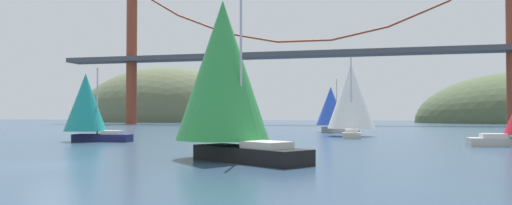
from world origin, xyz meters
TOP-DOWN VIEW (x-y plane):
  - ground_plane at (0.00, 0.00)m, footprint 360.00×360.00m
  - headland_left at (-55.00, 135.00)m, footprint 65.29×44.00m
  - suspension_bridge at (0.00, 95.00)m, footprint 129.24×6.00m
  - sailboat_green_sail at (7.74, 5.14)m, footprint 9.58×8.23m
  - sailboat_blue_spinnaker at (10.49, 47.55)m, footprint 6.96×7.26m
  - sailboat_teal_sail at (-10.64, 19.35)m, footprint 6.75×4.22m
  - sailboat_white_mainsail at (13.74, 35.77)m, footprint 5.83×8.98m
  - channel_buoy at (0.08, 23.58)m, footprint 1.10×1.10m

SIDE VIEW (x-z plane):
  - ground_plane at x=0.00m, z-range 0.00..0.00m
  - headland_left at x=-55.00m, z-range -19.16..19.16m
  - channel_buoy at x=0.08m, z-range -0.95..1.69m
  - sailboat_blue_spinnaker at x=10.49m, z-range -0.26..7.31m
  - sailboat_teal_sail at x=-10.64m, z-range 0.00..7.10m
  - sailboat_white_mainsail at x=13.74m, z-range 0.02..9.24m
  - sailboat_green_sail at x=7.74m, z-range 0.08..9.88m
  - suspension_bridge at x=0.00m, z-range -0.60..36.21m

